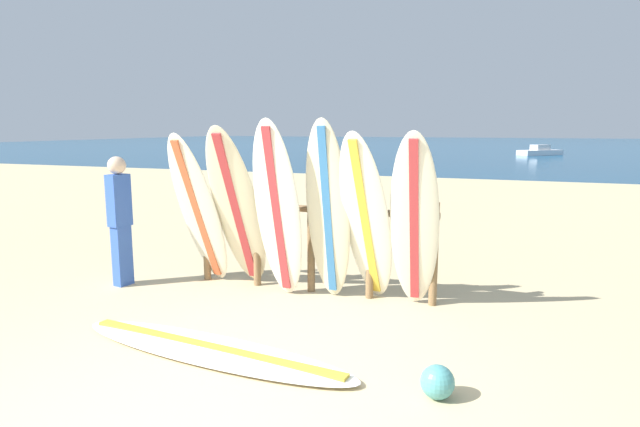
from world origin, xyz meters
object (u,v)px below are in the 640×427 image
Objects in this scene: surfboard_leaning_center_left at (278,211)px; surfboard_lying_on_sand at (210,349)px; beachgoer_standing at (120,215)px; surfboard_leaning_right at (414,223)px; beach_ball at (437,382)px; surfboard_leaning_left at (237,209)px; surfboard_leaning_center_right at (366,220)px; surfboard_rack at (311,234)px; small_boat_offshore at (540,151)px; surfboard_leaning_far_left at (199,211)px; surfboard_leaning_center at (328,212)px.

surfboard_leaning_center_left reaches higher than surfboard_lying_on_sand.
surfboard_leaning_right is at bearing 4.64° from beachgoer_standing.
surfboard_leaning_right reaches higher than beach_ball.
surfboard_leaning_left is 1.56m from surfboard_leaning_center_right.
beachgoer_standing reaches higher than surfboard_rack.
beach_ball is at bearing -92.98° from small_boat_offshore.
surfboard_lying_on_sand is (-1.45, -1.67, -0.93)m from surfboard_leaning_right.
surfboard_leaning_far_left is 0.98× the size of surfboard_leaning_right.
surfboard_leaning_left reaches higher than beachgoer_standing.
surfboard_leaning_left is at bearing -179.47° from surfboard_leaning_center_right.
surfboard_leaning_far_left is 7.60× the size of beach_ball.
surfboard_rack reaches higher than surfboard_lying_on_sand.
surfboard_leaning_right is (2.60, 0.01, 0.02)m from surfboard_leaning_far_left.
surfboard_leaning_center_right reaches higher than surfboard_lying_on_sand.
surfboard_leaning_left is 1.24× the size of beachgoer_standing.
surfboard_rack is at bearing 61.29° from surfboard_leaning_center_left.
surfboard_leaning_right reaches higher than surfboard_leaning_center_right.
surfboard_leaning_center_right is at bearing 0.63° from surfboard_leaning_center.
surfboard_leaning_center is 1.06× the size of surfboard_leaning_right.
surfboard_leaning_center_left reaches higher than beachgoer_standing.
beachgoer_standing is 6.40× the size of beach_ball.
surfboard_rack is at bearing 19.69° from surfboard_leaning_left.
surfboard_leaning_far_left is at bearing -179.64° from surfboard_leaning_center_right.
surfboard_leaning_center_left is 1.06× the size of surfboard_leaning_right.
surfboard_leaning_right is 0.62× the size of small_boat_offshore.
surfboard_leaning_right is (1.49, 0.14, -0.06)m from surfboard_leaning_center_left.
surfboard_rack is 1.86× the size of beachgoer_standing.
surfboard_rack is at bearing 137.71° from surfboard_leaning_center.
surfboard_leaning_left reaches higher than surfboard_leaning_far_left.
surfboard_rack is at bearing 84.62° from surfboard_lying_on_sand.
surfboard_rack is at bearing 159.57° from surfboard_leaning_center_right.
surfboard_rack reaches higher than small_boat_offshore.
surfboard_leaning_right is (0.95, 0.00, -0.06)m from surfboard_leaning_center.
surfboard_leaning_center_right reaches higher than beach_ball.
surfboard_leaning_far_left reaches higher than beachgoer_standing.
surfboard_leaning_left is 2.02m from surfboard_lying_on_sand.
surfboard_rack is 2.77m from beach_ball.
surfboard_leaning_right is at bearing 0.05° from surfboard_leaning_center.
surfboard_leaning_center_right is (0.74, -0.28, 0.26)m from surfboard_rack.
beach_ball is (2.59, -1.76, -0.86)m from surfboard_leaning_left.
surfboard_leaning_left is 34.77m from small_boat_offshore.
surfboard_leaning_center_right is 3.04m from beachgoer_standing.
surfboard_leaning_center is at bearing 0.48° from surfboard_leaning_left.
surfboard_leaning_center_right is at bearing -94.84° from small_boat_offshore.
beach_ball is (4.06, -1.48, -0.75)m from beachgoer_standing.
surfboard_leaning_right reaches higher than surfboard_rack.
surfboard_leaning_left is 7.94× the size of beach_ball.
surfboard_leaning_center_left is 0.99m from surfboard_leaning_center_right.
surfboard_leaning_left reaches higher than surfboard_leaning_center_right.
surfboard_leaning_left reaches higher than surfboard_lying_on_sand.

